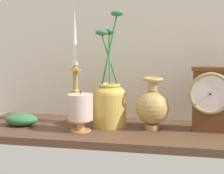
% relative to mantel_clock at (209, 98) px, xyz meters
% --- Properties ---
extents(ground_plane, '(1.00, 0.36, 0.02)m').
position_rel_mantel_clock_xyz_m(ground_plane, '(-0.30, -0.03, -0.12)').
color(ground_plane, brown).
extents(back_wall, '(1.20, 0.02, 0.65)m').
position_rel_mantel_clock_xyz_m(back_wall, '(-0.30, 0.16, 0.22)').
color(back_wall, beige).
rests_on(back_wall, ground_plane).
extents(mantel_clock, '(0.14, 0.10, 0.21)m').
position_rel_mantel_clock_xyz_m(mantel_clock, '(0.00, 0.00, 0.00)').
color(mantel_clock, '#5C3117').
rests_on(mantel_clock, ground_plane).
extents(candlestick_tall_left, '(0.07, 0.07, 0.41)m').
position_rel_mantel_clock_xyz_m(candlestick_tall_left, '(-0.46, 0.03, 0.04)').
color(candlestick_tall_left, '#B3893C').
rests_on(candlestick_tall_left, ground_plane).
extents(brass_vase_bulbous, '(0.11, 0.11, 0.17)m').
position_rel_mantel_clock_xyz_m(brass_vase_bulbous, '(-0.18, -0.01, -0.03)').
color(brass_vase_bulbous, tan).
rests_on(brass_vase_bulbous, ground_plane).
extents(brass_vase_jar, '(0.12, 0.12, 0.40)m').
position_rel_mantel_clock_xyz_m(brass_vase_jar, '(-0.33, -0.00, -0.02)').
color(brass_vase_jar, gold).
rests_on(brass_vase_jar, ground_plane).
extents(pillar_candle_front, '(0.08, 0.08, 0.13)m').
position_rel_mantel_clock_xyz_m(pillar_candle_front, '(-0.41, -0.09, -0.04)').
color(pillar_candle_front, tan).
rests_on(pillar_candle_front, ground_plane).
extents(ivy_sprig, '(0.12, 0.08, 0.04)m').
position_rel_mantel_clock_xyz_m(ivy_sprig, '(-0.63, -0.06, -0.09)').
color(ivy_sprig, '#346B3F').
rests_on(ivy_sprig, ground_plane).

